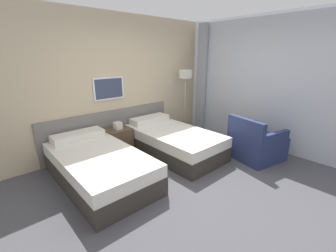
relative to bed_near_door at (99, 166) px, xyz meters
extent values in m
plane|color=#47474C|center=(1.09, -1.05, -0.25)|extent=(16.00, 16.00, 0.00)
cube|color=#C6B28E|center=(1.09, 1.06, 1.10)|extent=(10.00, 0.06, 2.70)
cube|color=slate|center=(0.79, 1.01, 0.17)|extent=(2.83, 0.04, 0.83)
cube|color=white|center=(0.79, 1.01, 1.03)|extent=(0.64, 0.03, 0.44)
cube|color=#333D56|center=(0.79, 0.99, 1.03)|extent=(0.58, 0.01, 0.38)
cube|color=white|center=(3.35, -1.26, 1.10)|extent=(0.06, 4.57, 2.70)
cube|color=#B2B7C1|center=(3.30, -1.26, 1.07)|extent=(0.03, 4.21, 2.64)
cube|color=#8E939E|center=(3.22, 0.68, 1.07)|extent=(0.10, 0.24, 2.64)
cube|color=#332D28|center=(0.00, -0.03, -0.11)|extent=(1.09, 2.01, 0.29)
cube|color=silver|center=(0.00, -0.03, 0.13)|extent=(1.07, 1.99, 0.19)
cube|color=silver|center=(0.00, 0.75, 0.30)|extent=(0.87, 0.34, 0.13)
cube|color=#332D28|center=(1.59, -0.03, -0.11)|extent=(1.09, 2.01, 0.29)
cube|color=silver|center=(1.59, -0.03, 0.13)|extent=(1.07, 1.99, 0.19)
cube|color=silver|center=(1.59, 0.75, 0.30)|extent=(0.87, 0.34, 0.13)
cube|color=brown|center=(0.79, 0.75, 0.00)|extent=(0.49, 0.39, 0.50)
cube|color=silver|center=(0.79, 0.75, 0.32)|extent=(0.14, 0.14, 0.14)
cylinder|color=#9E9993|center=(2.66, 0.70, -0.24)|extent=(0.24, 0.24, 0.02)
cylinder|color=#9E9993|center=(2.66, 0.70, 0.45)|extent=(0.02, 0.02, 1.36)
cube|color=silver|center=(2.66, 0.70, 1.23)|extent=(0.21, 0.21, 0.20)
cube|color=navy|center=(2.63, -1.25, -0.03)|extent=(0.97, 0.94, 0.44)
cube|color=navy|center=(2.28, -1.18, 0.39)|extent=(0.26, 0.79, 0.39)
cube|color=navy|center=(2.56, -1.59, 0.28)|extent=(0.70, 0.23, 0.18)
cube|color=navy|center=(2.70, -0.91, 0.28)|extent=(0.70, 0.23, 0.18)
camera|label=1|loc=(-1.30, -3.09, 1.67)|focal=24.00mm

